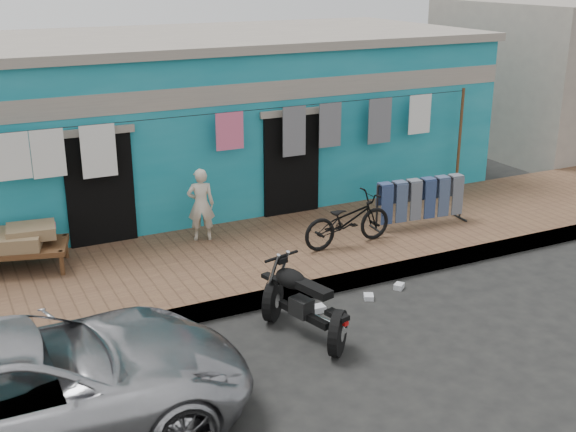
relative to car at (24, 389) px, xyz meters
The scene contains 15 objects.
ground 4.12m from the car, ahead, with size 80.00×80.00×0.00m, color black.
sidewalk 5.23m from the car, 38.78° to the left, with size 28.00×3.00×0.25m, color brown.
curb 4.48m from the car, 24.04° to the left, with size 28.00×0.10×0.25m, color gray.
building 8.37m from the car, 60.76° to the left, with size 12.20×5.20×3.36m.
neighbor_right 16.76m from the car, 25.74° to the left, with size 6.00×5.00×3.80m, color #9E9384.
clothesline 5.96m from the car, 50.44° to the left, with size 10.06×0.06×2.10m.
car is the anchor object (origin of this frame).
seated_person 5.35m from the car, 50.88° to the left, with size 0.45×0.30×1.24m, color beige.
bicycle 6.15m from the car, 27.62° to the left, with size 0.57×1.62×1.05m, color black.
motorcycle 3.65m from the car, 12.60° to the left, with size 0.95×1.67×1.02m, color black, non-canonical shape.
charpoy 4.24m from the car, 86.48° to the left, with size 2.09×1.37×0.65m, color brown, non-canonical shape.
jeans_rack 7.77m from the car, 23.75° to the left, with size 1.84×0.51×0.87m, color black, non-canonical shape.
litter_a 4.33m from the car, 18.22° to the left, with size 0.20×0.15×0.09m, color silver.
litter_b 5.76m from the car, 14.76° to the left, with size 0.16×0.12×0.08m, color silver.
litter_c 5.16m from the car, 15.44° to the left, with size 0.17×0.14×0.07m, color silver.
Camera 1 is at (-4.47, -6.98, 4.64)m, focal length 45.00 mm.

